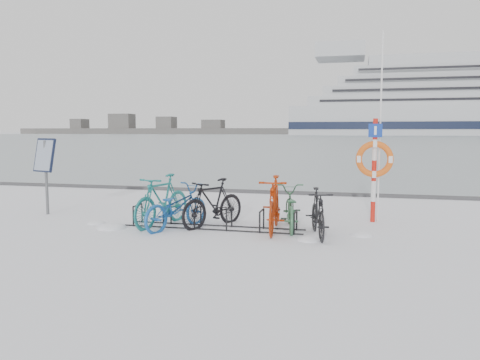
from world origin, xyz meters
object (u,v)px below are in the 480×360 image
object	(u,v)px
info_board	(45,160)
lifebuoy_station	(375,159)
bike_rack	(213,220)
cruise_ferry	(463,104)

from	to	relation	value
info_board	lifebuoy_station	xyz separation A→B (m)	(8.05, 0.93, 0.07)
bike_rack	cruise_ferry	size ratio (longest dim) A/B	0.03
bike_rack	lifebuoy_station	xyz separation A→B (m)	(3.42, 1.54, 1.29)
lifebuoy_station	info_board	bearing A→B (deg)	-173.44
lifebuoy_station	cruise_ferry	xyz separation A→B (m)	(44.33, 209.08, 11.88)
bike_rack	cruise_ferry	xyz separation A→B (m)	(47.75, 210.62, 13.17)
bike_rack	cruise_ferry	distance (m)	216.37
info_board	cruise_ferry	xyz separation A→B (m)	(52.38, 210.01, 11.95)
lifebuoy_station	bike_rack	bearing A→B (deg)	-155.76
bike_rack	cruise_ferry	bearing A→B (deg)	77.23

